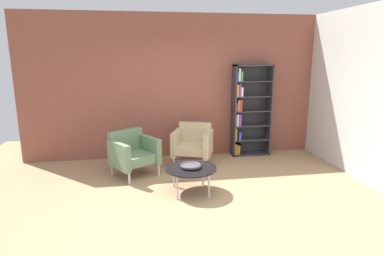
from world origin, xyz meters
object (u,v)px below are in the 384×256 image
(decorative_bowl, at_px, (191,165))
(armchair_corner_red, at_px, (133,152))
(coffee_table_low, at_px, (191,169))
(bookshelf_tall, at_px, (248,112))
(armchair_near_window, at_px, (193,143))

(decorative_bowl, height_order, armchair_corner_red, armchair_corner_red)
(coffee_table_low, xyz_separation_m, armchair_corner_red, (-0.90, 0.90, 0.04))
(coffee_table_low, bearing_deg, armchair_corner_red, 134.83)
(bookshelf_tall, height_order, armchair_near_window, bookshelf_tall)
(bookshelf_tall, height_order, decorative_bowl, bookshelf_tall)
(bookshelf_tall, xyz_separation_m, armchair_corner_red, (-2.38, -0.84, -0.52))
(armchair_near_window, height_order, armchair_corner_red, same)
(coffee_table_low, relative_size, armchair_corner_red, 0.85)
(decorative_bowl, xyz_separation_m, armchair_near_window, (0.25, 1.34, -0.02))
(decorative_bowl, xyz_separation_m, armchair_corner_red, (-0.90, 0.90, -0.02))
(bookshelf_tall, relative_size, coffee_table_low, 2.37)
(coffee_table_low, bearing_deg, armchair_near_window, 79.31)
(armchair_corner_red, bearing_deg, armchair_near_window, -12.07)
(armchair_near_window, bearing_deg, bookshelf_tall, 39.17)
(decorative_bowl, bearing_deg, armchair_near_window, 79.31)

